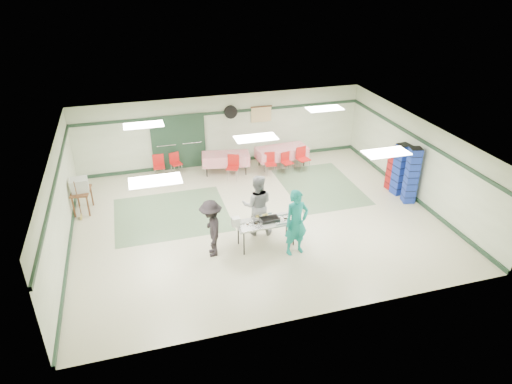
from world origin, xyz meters
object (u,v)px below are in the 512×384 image
object	(u,v)px
crate_stack_blue_a	(412,176)
crate_stack_blue_b	(401,169)
chair_b	(270,161)
office_printer	(79,185)
serving_table	(266,223)
volunteer_teal	(296,223)
volunteer_dark	(211,228)
dining_table_b	(226,159)
chair_c	(302,156)
chair_d	(233,164)
chair_loose_b	(159,164)
broom	(78,199)
volunteer_grey	(257,205)
crate_stack_red	(394,172)
dining_table_a	(282,152)
chair_a	(286,160)
chair_loose_a	(175,161)
printer_table	(81,194)

from	to	relation	value
crate_stack_blue_a	crate_stack_blue_b	world-z (taller)	crate_stack_blue_a
chair_b	office_printer	xyz separation A→B (m)	(-6.56, -1.02, 0.44)
crate_stack_blue_b	office_printer	bearing A→B (deg)	170.71
serving_table	volunteer_teal	world-z (taller)	volunteer_teal
volunteer_dark	dining_table_b	xyz separation A→B (m)	(1.53, 5.03, -0.25)
volunteer_teal	chair_c	xyz separation A→B (m)	(2.14, 5.01, -0.39)
chair_d	chair_loose_b	distance (m)	2.72
volunteer_dark	broom	size ratio (longest dim) A/B	1.29
volunteer_dark	dining_table_b	world-z (taller)	volunteer_dark
volunteer_teal	chair_loose_b	bearing A→B (deg)	109.03
office_printer	broom	world-z (taller)	broom
volunteer_grey	volunteer_dark	xyz separation A→B (m)	(-1.49, -0.72, -0.10)
crate_stack_red	office_printer	world-z (taller)	crate_stack_red
dining_table_a	chair_d	distance (m)	2.14
volunteer_teal	volunteer_grey	distance (m)	1.46
dining_table_a	chair_a	bearing A→B (deg)	-95.32
serving_table	chair_a	xyz separation A→B (m)	(2.17, 4.43, -0.24)
chair_c	chair_a	bearing A→B (deg)	168.32
volunteer_grey	serving_table	bearing A→B (deg)	109.28
volunteer_teal	chair_loose_b	distance (m)	6.65
serving_table	chair_loose_a	size ratio (longest dim) A/B	2.13
chair_b	broom	xyz separation A→B (m)	(-6.64, -1.41, 0.15)
volunteer_dark	broom	world-z (taller)	volunteer_dark
volunteer_teal	dining_table_a	xyz separation A→B (m)	(1.52, 5.58, -0.38)
chair_d	crate_stack_red	bearing A→B (deg)	-0.80
volunteer_dark	crate_stack_blue_a	size ratio (longest dim) A/B	0.86
dining_table_a	broom	xyz separation A→B (m)	(-7.29, -1.98, 0.09)
volunteer_teal	volunteer_grey	world-z (taller)	volunteer_teal
volunteer_grey	chair_c	bearing A→B (deg)	-112.43
crate_stack_red	dining_table_b	bearing A→B (deg)	151.08
volunteer_dark	chair_loose_a	size ratio (longest dim) A/B	2.05
dining_table_a	crate_stack_blue_b	distance (m)	4.51
chair_loose_b	broom	world-z (taller)	broom
serving_table	office_printer	xyz separation A→B (m)	(-5.03, 3.41, 0.24)
volunteer_grey	crate_stack_red	xyz separation A→B (m)	(5.33, 1.39, -0.29)
serving_table	crate_stack_red	xyz separation A→B (m)	(5.27, 2.09, -0.08)
serving_table	crate_stack_red	world-z (taller)	crate_stack_red
chair_b	printer_table	size ratio (longest dim) A/B	0.93
volunteer_grey	printer_table	bearing A→B (deg)	-13.83
dining_table_a	office_printer	world-z (taller)	office_printer
serving_table	printer_table	bearing A→B (deg)	143.28
chair_a	dining_table_a	bearing A→B (deg)	75.94
chair_d	printer_table	xyz separation A→B (m)	(-5.15, -1.01, 0.08)
crate_stack_blue_b	chair_loose_b	bearing A→B (deg)	155.25
serving_table	crate_stack_red	bearing A→B (deg)	19.19
chair_d	chair_loose_a	bearing A→B (deg)	175.69
dining_table_b	chair_loose_a	world-z (taller)	chair_loose_a
chair_c	chair_loose_a	distance (m)	4.75
serving_table	broom	bearing A→B (deg)	146.92
dining_table_b	chair_d	distance (m)	0.59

